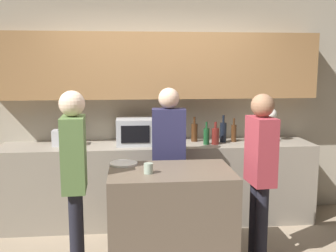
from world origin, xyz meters
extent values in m
cube|color=#B2A893|center=(0.00, 1.74, 1.35)|extent=(6.40, 0.08, 2.70)
cube|color=#A37547|center=(0.00, 1.54, 1.83)|extent=(3.74, 0.32, 0.75)
cube|color=gray|center=(0.00, 1.39, 0.47)|extent=(3.60, 0.62, 0.93)
cube|color=brown|center=(0.02, 0.25, 0.47)|extent=(1.08, 0.71, 0.93)
cube|color=#B7BABC|center=(-0.22, 1.40, 1.08)|extent=(0.52, 0.38, 0.30)
cube|color=black|center=(-0.27, 1.21, 1.08)|extent=(0.31, 0.01, 0.19)
cube|color=silver|center=(-1.06, 1.40, 1.02)|extent=(0.26, 0.16, 0.18)
cube|color=black|center=(-1.11, 1.40, 1.11)|extent=(0.02, 0.11, 0.01)
cube|color=black|center=(-1.01, 1.40, 1.11)|extent=(0.02, 0.11, 0.01)
cylinder|color=silver|center=(1.34, 1.40, 0.98)|extent=(0.14, 0.14, 0.10)
cylinder|color=#38662D|center=(1.34, 1.40, 1.12)|extent=(0.01, 0.01, 0.18)
sphere|color=silver|center=(1.34, 1.40, 1.26)|extent=(0.13, 0.13, 0.13)
cylinder|color=#472814|center=(0.44, 1.50, 1.04)|extent=(0.08, 0.08, 0.21)
cylinder|color=#472814|center=(0.44, 1.50, 1.19)|extent=(0.03, 0.03, 0.08)
cylinder|color=#194723|center=(0.54, 1.30, 1.03)|extent=(0.07, 0.07, 0.19)
cylinder|color=#194723|center=(0.54, 1.30, 1.16)|extent=(0.02, 0.02, 0.07)
cylinder|color=maroon|center=(0.65, 1.30, 1.03)|extent=(0.09, 0.09, 0.19)
cylinder|color=maroon|center=(0.65, 1.30, 1.16)|extent=(0.03, 0.03, 0.07)
cylinder|color=black|center=(0.77, 1.43, 1.05)|extent=(0.08, 0.08, 0.23)
cylinder|color=black|center=(0.77, 1.43, 1.21)|extent=(0.03, 0.03, 0.09)
cylinder|color=#472814|center=(0.90, 1.43, 1.03)|extent=(0.06, 0.06, 0.20)
cylinder|color=#472814|center=(0.90, 1.43, 1.18)|extent=(0.02, 0.02, 0.08)
cylinder|color=white|center=(-0.39, 0.50, 0.94)|extent=(0.26, 0.26, 0.01)
cylinder|color=#A4B7A2|center=(-0.18, 0.16, 0.97)|extent=(0.08, 0.08, 0.09)
cylinder|color=black|center=(0.85, 0.22, 0.38)|extent=(0.11, 0.11, 0.77)
cylinder|color=black|center=(0.84, 0.38, 0.38)|extent=(0.11, 0.11, 0.77)
cube|color=#A73742|center=(0.84, 0.30, 1.07)|extent=(0.21, 0.35, 0.61)
sphere|color=#9E7051|center=(0.84, 0.30, 1.48)|extent=(0.21, 0.21, 0.21)
cylinder|color=black|center=(0.15, 0.86, 0.39)|extent=(0.11, 0.11, 0.78)
cylinder|color=black|center=(-0.01, 0.87, 0.39)|extent=(0.11, 0.11, 0.78)
cube|color=#29284B|center=(0.07, 0.87, 1.09)|extent=(0.35, 0.21, 0.62)
sphere|color=beige|center=(0.07, 0.87, 1.51)|extent=(0.21, 0.21, 0.21)
cylinder|color=black|center=(-0.80, 0.29, 0.40)|extent=(0.11, 0.11, 0.79)
cylinder|color=black|center=(-0.80, 0.13, 0.40)|extent=(0.11, 0.11, 0.79)
cube|color=#5C7C43|center=(-0.80, 0.21, 1.10)|extent=(0.21, 0.35, 0.63)
sphere|color=beige|center=(-0.80, 0.21, 1.52)|extent=(0.21, 0.21, 0.21)
camera|label=1|loc=(-0.34, -3.05, 1.84)|focal=42.00mm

